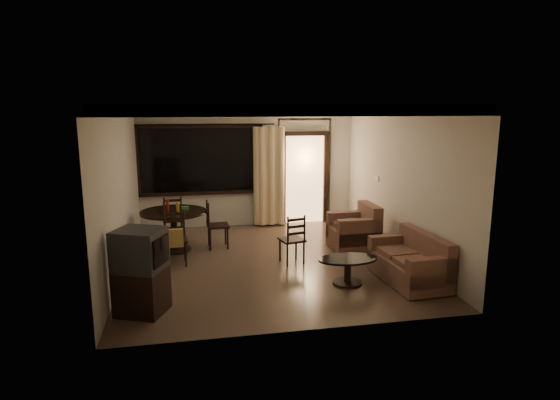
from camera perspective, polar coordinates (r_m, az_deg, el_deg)
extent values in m
plane|color=#7F6651|center=(8.62, -1.44, -7.44)|extent=(5.50, 5.50, 0.00)
plane|color=beige|center=(10.97, -3.88, 4.11)|extent=(5.00, 0.00, 5.00)
plane|color=beige|center=(5.64, 3.16, -2.79)|extent=(5.00, 0.00, 5.00)
plane|color=beige|center=(8.25, -18.88, 1.13)|extent=(0.00, 5.50, 5.50)
plane|color=beige|center=(9.03, 14.37, 2.22)|extent=(0.00, 5.50, 5.50)
plane|color=white|center=(8.16, -1.54, 11.51)|extent=(5.50, 5.50, 0.00)
cube|color=black|center=(10.84, -9.67, 4.82)|extent=(2.70, 0.04, 1.45)
cylinder|color=black|center=(10.69, -9.26, 9.08)|extent=(3.20, 0.03, 0.03)
cube|color=#FFC684|center=(11.22, 3.03, 2.48)|extent=(0.91, 0.03, 2.08)
cube|color=white|center=(9.99, 11.70, 2.61)|extent=(0.02, 0.18, 0.12)
cylinder|color=black|center=(8.16, -1.54, 11.09)|extent=(0.03, 0.03, 0.12)
cylinder|color=black|center=(8.16, -1.54, 10.45)|extent=(0.16, 0.16, 0.08)
cylinder|color=black|center=(9.26, -12.87, -1.44)|extent=(1.27, 1.27, 0.04)
cylinder|color=black|center=(9.35, -12.77, -3.72)|extent=(0.13, 0.13, 0.74)
cylinder|color=black|center=(9.46, -12.67, -5.91)|extent=(0.63, 0.63, 0.03)
cylinder|color=maroon|center=(9.29, -13.57, -0.62)|extent=(0.06, 0.06, 0.22)
cylinder|color=#BC9214|center=(9.19, -12.37, -0.82)|extent=(0.06, 0.06, 0.18)
cube|color=#29893B|center=(9.38, -11.48, -0.94)|extent=(0.14, 0.10, 0.05)
cube|color=black|center=(9.32, -15.00, -3.51)|extent=(0.44, 0.44, 0.04)
cube|color=black|center=(9.38, -7.59, -3.11)|extent=(0.44, 0.44, 0.04)
cube|color=black|center=(8.52, -12.67, -4.79)|extent=(0.44, 0.44, 0.04)
cube|color=#A39046|center=(8.27, -12.66, -4.56)|extent=(0.28, 0.09, 0.32)
cube|color=black|center=(10.11, -12.88, -2.24)|extent=(0.44, 0.44, 0.04)
cube|color=black|center=(6.75, -16.48, -10.57)|extent=(0.78, 0.75, 0.62)
cube|color=black|center=(6.56, -16.77, -5.80)|extent=(0.78, 0.75, 0.55)
cube|color=black|center=(6.42, -14.31, -6.04)|extent=(0.19, 0.42, 0.38)
cube|color=#462A20|center=(7.86, 15.35, -8.22)|extent=(0.85, 1.49, 0.36)
cube|color=#462A20|center=(7.91, 17.32, -5.93)|extent=(0.27, 1.45, 0.59)
cube|color=#462A20|center=(7.29, 17.93, -8.44)|extent=(0.78, 0.21, 0.45)
cube|color=#462A20|center=(8.34, 13.24, -5.68)|extent=(0.78, 0.21, 0.45)
cube|color=#462A20|center=(7.77, 15.14, -6.82)|extent=(0.62, 1.29, 0.11)
cube|color=#462A20|center=(9.38, 8.90, -4.58)|extent=(0.87, 0.87, 0.41)
cube|color=#462A20|center=(9.41, 10.86, -2.48)|extent=(0.20, 0.87, 0.66)
cube|color=#462A20|center=(9.02, 9.67, -3.91)|extent=(0.87, 0.18, 0.51)
cube|color=#462A20|center=(9.64, 8.25, -2.88)|extent=(0.87, 0.18, 0.51)
cube|color=#462A20|center=(9.30, 8.65, -3.21)|extent=(0.61, 0.66, 0.12)
ellipsoid|color=#121F4F|center=(9.27, 8.67, -2.55)|extent=(0.37, 0.31, 0.11)
ellipsoid|color=black|center=(7.52, 8.28, -7.14)|extent=(0.96, 0.58, 0.03)
cylinder|color=black|center=(7.59, 8.24, -8.59)|extent=(0.11, 0.11, 0.38)
cylinder|color=black|center=(7.66, 8.20, -9.91)|extent=(0.47, 0.47, 0.03)
cube|color=black|center=(8.41, 1.45, -4.86)|extent=(0.48, 0.48, 0.04)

